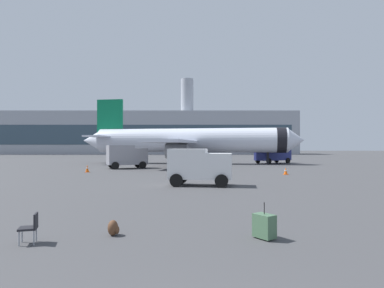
# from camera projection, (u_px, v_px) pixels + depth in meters

# --- Properties ---
(airplane_at_gate) EXTENTS (35.70, 32.35, 10.50)m
(airplane_at_gate) POSITION_uv_depth(u_px,v_px,m) (190.00, 141.00, 53.80)
(airplane_at_gate) COLOR silver
(airplane_at_gate) RESTS_ON ground
(service_truck) EXTENTS (5.28, 4.02, 2.90)m
(service_truck) POSITION_uv_depth(u_px,v_px,m) (128.00, 156.00, 42.30)
(service_truck) COLOR gray
(service_truck) RESTS_ON ground
(fuel_truck) EXTENTS (6.37, 5.20, 3.20)m
(fuel_truck) POSITION_uv_depth(u_px,v_px,m) (274.00, 152.00, 54.77)
(fuel_truck) COLOR navy
(fuel_truck) RESTS_ON ground
(cargo_van) EXTENTS (4.63, 2.83, 2.60)m
(cargo_van) POSITION_uv_depth(u_px,v_px,m) (200.00, 165.00, 23.94)
(cargo_van) COLOR white
(cargo_van) RESTS_ON ground
(safety_cone_near) EXTENTS (0.44, 0.44, 0.80)m
(safety_cone_near) POSITION_uv_depth(u_px,v_px,m) (88.00, 169.00, 36.15)
(safety_cone_near) COLOR #F2590C
(safety_cone_near) RESTS_ON ground
(safety_cone_mid) EXTENTS (0.44, 0.44, 0.71)m
(safety_cone_mid) POSITION_uv_depth(u_px,v_px,m) (287.00, 171.00, 33.14)
(safety_cone_mid) COLOR #F2590C
(safety_cone_mid) RESTS_ON ground
(rolling_suitcase) EXTENTS (0.70, 0.75, 1.10)m
(rolling_suitcase) POSITION_uv_depth(u_px,v_px,m) (265.00, 226.00, 10.20)
(rolling_suitcase) COLOR #476B4C
(rolling_suitcase) RESTS_ON ground
(traveller_backpack) EXTENTS (0.36, 0.40, 0.48)m
(traveller_backpack) POSITION_uv_depth(u_px,v_px,m) (114.00, 228.00, 10.59)
(traveller_backpack) COLOR brown
(traveller_backpack) RESTS_ON ground
(gate_chair) EXTENTS (0.59, 0.59, 0.86)m
(gate_chair) POSITION_uv_depth(u_px,v_px,m) (32.00, 226.00, 9.73)
(gate_chair) COLOR black
(gate_chair) RESTS_ON ground
(terminal_building) EXTENTS (109.47, 16.69, 26.49)m
(terminal_building) POSITION_uv_depth(u_px,v_px,m) (139.00, 133.00, 119.49)
(terminal_building) COLOR #9EA3AD
(terminal_building) RESTS_ON ground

